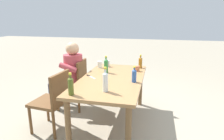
# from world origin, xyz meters

# --- Properties ---
(ground_plane) EXTENTS (24.00, 24.00, 0.00)m
(ground_plane) POSITION_xyz_m (0.00, 0.00, 0.00)
(ground_plane) COLOR gray
(dining_table) EXTENTS (1.67, 0.88, 0.73)m
(dining_table) POSITION_xyz_m (0.00, 0.00, 0.64)
(dining_table) COLOR #A37547
(dining_table) RESTS_ON ground_plane
(chair_far_right) EXTENTS (0.46, 0.46, 0.87)m
(chair_far_right) POSITION_xyz_m (0.38, 0.74, 0.49)
(chair_far_right) COLOR brown
(chair_far_right) RESTS_ON ground_plane
(chair_far_left) EXTENTS (0.48, 0.48, 0.87)m
(chair_far_left) POSITION_xyz_m (-0.38, 0.74, 0.49)
(chair_far_left) COLOR brown
(chair_far_left) RESTS_ON ground_plane
(person_in_white_shirt) EXTENTS (0.47, 0.62, 1.18)m
(person_in_white_shirt) POSITION_xyz_m (0.38, 0.85, 0.66)
(person_in_white_shirt) COLOR #B7424C
(person_in_white_shirt) RESTS_ON ground_plane
(bottle_blue) EXTENTS (0.06, 0.06, 0.22)m
(bottle_blue) POSITION_xyz_m (-0.11, -0.33, 0.82)
(bottle_blue) COLOR #2D56A3
(bottle_blue) RESTS_ON dining_table
(bottle_olive) EXTENTS (0.06, 0.06, 0.26)m
(bottle_olive) POSITION_xyz_m (-0.72, 0.31, 0.84)
(bottle_olive) COLOR #566623
(bottle_olive) RESTS_ON dining_table
(bottle_green) EXTENTS (0.06, 0.06, 0.27)m
(bottle_green) POSITION_xyz_m (0.26, 0.16, 0.84)
(bottle_green) COLOR #287A38
(bottle_green) RESTS_ON dining_table
(bottle_clear) EXTENTS (0.06, 0.06, 0.30)m
(bottle_clear) POSITION_xyz_m (-0.54, -0.04, 0.85)
(bottle_clear) COLOR white
(bottle_clear) RESTS_ON dining_table
(bottle_amber) EXTENTS (0.06, 0.06, 0.23)m
(bottle_amber) POSITION_xyz_m (0.68, -0.35, 0.83)
(bottle_amber) COLOR #996019
(bottle_amber) RESTS_ON dining_table
(cup_white) EXTENTS (0.07, 0.07, 0.11)m
(cup_white) POSITION_xyz_m (0.54, 0.35, 0.78)
(cup_white) COLOR white
(cup_white) RESTS_ON dining_table
(cup_terracotta) EXTENTS (0.08, 0.08, 0.09)m
(cup_terracotta) POSITION_xyz_m (0.46, -0.31, 0.77)
(cup_terracotta) COLOR #BC6B47
(cup_terracotta) RESTS_ON dining_table
(cup_steel) EXTENTS (0.08, 0.08, 0.11)m
(cup_steel) POSITION_xyz_m (0.65, 0.23, 0.78)
(cup_steel) COLOR #B2B7BC
(cup_steel) RESTS_ON dining_table
(table_knife) EXTENTS (0.17, 0.19, 0.01)m
(table_knife) POSITION_xyz_m (-0.02, 0.33, 0.73)
(table_knife) COLOR silver
(table_knife) RESTS_ON dining_table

